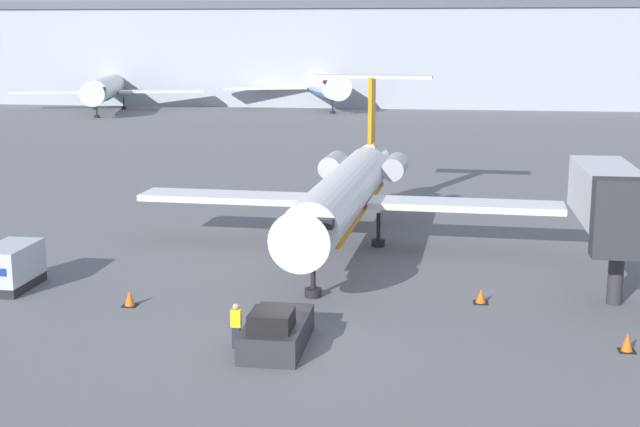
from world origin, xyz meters
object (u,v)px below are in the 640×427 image
at_px(pushback_tug, 276,331).
at_px(airplane_parked_far_left, 318,82).
at_px(luggage_cart, 11,267).
at_px(airplane_parked_far_right, 108,87).
at_px(traffic_cone_mid, 627,343).
at_px(worker_near_tug, 236,325).
at_px(airplane_main, 346,190).
at_px(jet_bridge, 613,201).
at_px(traffic_cone_left, 130,298).
at_px(traffic_cone_right, 481,296).

relative_size(pushback_tug, airplane_parked_far_left, 0.16).
relative_size(luggage_cart, airplane_parked_far_right, 0.10).
bearing_deg(airplane_parked_far_left, traffic_cone_mid, -75.71).
xyz_separation_m(worker_near_tug, airplane_parked_far_right, (-45.70, 103.96, 2.69)).
distance_m(worker_near_tug, airplane_parked_far_right, 113.59).
xyz_separation_m(pushback_tug, airplane_parked_far_left, (-14.77, 112.81, 3.52)).
bearing_deg(worker_near_tug, airplane_main, 82.15).
relative_size(airplane_parked_far_left, jet_bridge, 2.84).
bearing_deg(airplane_parked_far_left, luggage_cart, -89.72).
xyz_separation_m(pushback_tug, luggage_cart, (-14.24, 6.27, 0.42)).
xyz_separation_m(worker_near_tug, traffic_cone_left, (-6.08, 4.69, -0.61)).
relative_size(pushback_tug, worker_near_tug, 2.62).
height_order(pushback_tug, traffic_cone_right, pushback_tug).
xyz_separation_m(traffic_cone_right, jet_bridge, (6.04, 2.71, 4.12)).
bearing_deg(traffic_cone_mid, jet_bridge, 85.74).
xyz_separation_m(traffic_cone_right, traffic_cone_mid, (5.42, -5.60, 0.05)).
bearing_deg(worker_near_tug, traffic_cone_left, 142.33).
height_order(worker_near_tug, jet_bridge, jet_bridge).
bearing_deg(airplane_main, traffic_cone_mid, -50.37).
bearing_deg(traffic_cone_right, airplane_main, 126.80).
distance_m(pushback_tug, traffic_cone_mid, 13.67).
relative_size(traffic_cone_mid, airplane_parked_far_right, 0.02).
relative_size(airplane_main, luggage_cart, 7.11).
distance_m(airplane_main, airplane_parked_far_left, 97.21).
bearing_deg(traffic_cone_right, pushback_tug, -139.19).
bearing_deg(airplane_parked_far_left, pushback_tug, -82.54).
distance_m(airplane_main, traffic_cone_left, 15.38).
relative_size(luggage_cart, airplane_parked_far_left, 0.12).
xyz_separation_m(airplane_main, worker_near_tug, (-2.37, -17.18, -2.41)).
height_order(airplane_parked_far_left, airplane_parked_far_right, airplane_parked_far_left).
xyz_separation_m(luggage_cart, airplane_parked_far_right, (-33.01, 97.37, 2.58)).
xyz_separation_m(airplane_main, airplane_parked_far_left, (-15.60, 95.94, 0.81)).
xyz_separation_m(airplane_main, traffic_cone_mid, (12.76, -15.41, -3.00)).
bearing_deg(luggage_cart, airplane_main, 35.12).
height_order(worker_near_tug, traffic_cone_right, worker_near_tug).
bearing_deg(traffic_cone_left, traffic_cone_mid, -7.83).
height_order(airplane_parked_far_left, jet_bridge, airplane_parked_far_left).
relative_size(airplane_main, airplane_parked_far_left, 0.83).
bearing_deg(jet_bridge, worker_near_tug, -147.36).
xyz_separation_m(traffic_cone_right, airplane_parked_far_right, (-55.41, 96.59, 3.34)).
bearing_deg(airplane_main, traffic_cone_right, -53.20).
xyz_separation_m(airplane_main, luggage_cart, (-15.07, -10.60, -2.29)).
xyz_separation_m(luggage_cart, traffic_cone_mid, (27.83, -4.81, -0.71)).
relative_size(pushback_tug, traffic_cone_right, 7.13).
bearing_deg(pushback_tug, luggage_cart, 156.25).
height_order(pushback_tug, traffic_cone_mid, pushback_tug).
height_order(traffic_cone_right, jet_bridge, jet_bridge).
bearing_deg(airplane_parked_far_left, airplane_parked_far_right, -164.24).
xyz_separation_m(traffic_cone_right, airplane_parked_far_left, (-22.94, 105.75, 3.86)).
bearing_deg(jet_bridge, traffic_cone_mid, -94.26).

